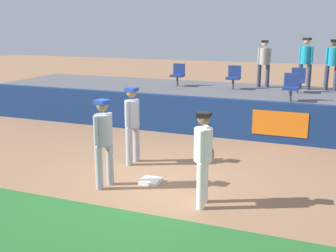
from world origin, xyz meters
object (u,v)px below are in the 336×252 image
Objects in this scene: seat_back_left at (178,74)px; spectator_capped at (333,61)px; first_base at (150,181)px; player_coach_visitor at (132,120)px; seat_front_right at (291,86)px; player_runner_visitor at (103,137)px; player_fielder_home at (204,153)px; seat_back_right at (298,79)px; spectator_hooded at (264,60)px; seat_back_center at (234,76)px; spectator_casual at (306,60)px.

spectator_capped is at bearing 9.64° from seat_back_left.
first_base is 0.48× the size of seat_back_left.
player_coach_visitor is 6.49m from seat_back_left.
player_runner_visitor is at bearing -115.91° from seat_front_right.
player_fielder_home is 0.98× the size of spectator_capped.
player_fielder_home is at bearing 69.97° from spectator_capped.
seat_front_right and seat_back_right have the same top height.
spectator_hooded is at bearing 83.52° from first_base.
seat_back_right is (2.23, 0.00, 0.00)m from seat_back_center.
spectator_casual reaches higher than seat_back_center.
player_coach_visitor is at bearing -162.02° from player_runner_visitor.
player_fielder_home is 2.07× the size of seat_back_center.
seat_back_right is 1.50m from spectator_capped.
spectator_hooded is at bearing 42.36° from seat_back_center.
player_coach_visitor reaches higher than seat_back_center.
spectator_capped is at bearing -161.53° from spectator_casual.
spectator_hooded is (1.85, 7.20, 0.90)m from player_coach_visitor.
seat_back_right is (0.90, 8.07, 0.42)m from player_fielder_home.
spectator_casual reaches higher than player_fielder_home.
player_fielder_home is 8.13m from seat_back_right.
spectator_hooded reaches higher than first_base.
first_base is at bearing -111.48° from seat_front_right.
seat_back_left and seat_front_right have the same top height.
seat_front_right is at bearing 68.52° from first_base.
spectator_capped is at bearing 68.41° from first_base.
seat_back_center is at bearing -180.00° from seat_back_right.
player_runner_visitor is at bearing -110.84° from seat_back_right.
seat_back_left is at bearing -157.51° from player_runner_visitor.
seat_back_center is 1.00× the size of seat_front_right.
player_fielder_home is at bearing 59.31° from player_coach_visitor.
seat_back_center is at bearing 178.05° from player_coach_visitor.
seat_front_right is 1.00× the size of seat_back_right.
seat_front_right reaches higher than player_fielder_home.
seat_back_right is 1.64m from spectator_hooded.
spectator_capped is 0.90m from spectator_casual.
first_base is at bearing -73.97° from seat_back_left.
first_base is at bearing 92.25° from spectator_casual.
seat_back_left is at bearing -161.66° from player_fielder_home.
spectator_capped is 0.97× the size of spectator_casual.
seat_front_right is at bearing 166.91° from player_runner_visitor.
seat_back_right is 0.47× the size of spectator_capped.
seat_back_left and seat_back_right have the same top height.
player_fielder_home is 1.01× the size of spectator_hooded.
spectator_hooded is at bearing 15.33° from seat_back_left.
player_coach_visitor is at bearing 75.14° from spectator_hooded.
seat_back_center is at bearing 140.55° from seat_front_right.
spectator_hooded is at bearing 115.65° from seat_front_right.
player_runner_visitor reaches higher than player_fielder_home.
seat_back_right is at bearing 73.12° from first_base.
spectator_capped is at bearing -178.47° from spectator_hooded.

